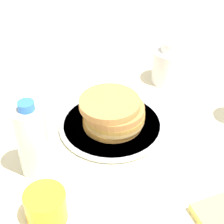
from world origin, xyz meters
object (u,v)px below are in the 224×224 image
Objects in this scene: plate at (112,124)px; pancake_stack at (113,113)px; juice_glass at (46,206)px; cream_jug at (169,65)px; water_bottle_far at (32,140)px.

plate is 1.63× the size of pancake_stack.
pancake_stack reaches higher than juice_glass.
cream_jug reaches higher than pancake_stack.
pancake_stack is at bearing -103.43° from juice_glass.
pancake_stack is at bearing -128.43° from water_bottle_far.
cream_jug is (-0.19, -0.54, 0.02)m from juice_glass.
pancake_stack is 0.30m from juice_glass.
cream_jug is 0.50m from water_bottle_far.
cream_jug is 0.69× the size of water_bottle_far.
juice_glass is 0.44× the size of water_bottle_far.
juice_glass reaches higher than plate.
water_bottle_far is (0.25, 0.42, 0.03)m from cream_jug.
pancake_stack is at bearing 64.99° from cream_jug.
cream_jug reaches higher than juice_glass.
cream_jug is at bearing -108.93° from juice_glass.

